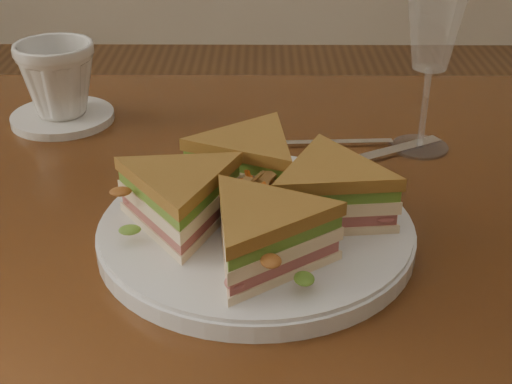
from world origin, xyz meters
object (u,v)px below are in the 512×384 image
(knife, at_px, (358,161))
(saucer, at_px, (63,117))
(coffee_cup, at_px, (58,79))
(sandwich_wedges, at_px, (256,197))
(plate, at_px, (256,232))
(spoon, at_px, (276,143))
(wine_glass, at_px, (434,27))
(table, at_px, (274,295))

(knife, bearing_deg, saucer, 132.71)
(coffee_cup, bearing_deg, sandwich_wedges, -51.76)
(plate, height_order, spoon, plate)
(knife, bearing_deg, plate, -154.40)
(spoon, relative_size, knife, 0.95)
(spoon, bearing_deg, sandwich_wedges, -98.98)
(sandwich_wedges, relative_size, spoon, 1.50)
(sandwich_wedges, height_order, wine_glass, wine_glass)
(table, bearing_deg, coffee_cup, 139.08)
(table, height_order, saucer, saucer)
(sandwich_wedges, distance_m, wine_glass, 0.29)
(wine_glass, bearing_deg, spoon, 178.39)
(plate, bearing_deg, table, 68.83)
(spoon, xyz_separation_m, saucer, (-0.27, 0.07, 0.00))
(wine_glass, bearing_deg, knife, -153.92)
(plate, height_order, coffee_cup, coffee_cup)
(saucer, bearing_deg, coffee_cup, 0.00)
(sandwich_wedges, height_order, coffee_cup, coffee_cup)
(knife, relative_size, coffee_cup, 2.00)
(spoon, bearing_deg, table, -94.04)
(sandwich_wedges, xyz_separation_m, knife, (0.11, 0.16, -0.04))
(plate, xyz_separation_m, wine_glass, (0.19, 0.20, 0.13))
(spoon, relative_size, saucer, 1.45)
(spoon, height_order, saucer, same)
(plate, distance_m, knife, 0.20)
(wine_glass, bearing_deg, coffee_cup, 169.82)
(wine_glass, xyz_separation_m, saucer, (-0.43, 0.08, -0.14))
(coffee_cup, bearing_deg, knife, -21.18)
(plate, distance_m, wine_glass, 0.30)
(table, xyz_separation_m, spoon, (0.00, 0.16, 0.10))
(table, relative_size, sandwich_wedges, 4.35)
(coffee_cup, bearing_deg, wine_glass, -13.56)
(knife, bearing_deg, coffee_cup, 132.71)
(spoon, xyz_separation_m, knife, (0.09, -0.04, -0.00))
(knife, xyz_separation_m, coffee_cup, (-0.36, 0.11, 0.05))
(table, relative_size, saucer, 9.44)
(coffee_cup, bearing_deg, spoon, -18.73)
(plate, bearing_deg, saucer, 131.62)
(sandwich_wedges, bearing_deg, table, 68.83)
(sandwich_wedges, bearing_deg, knife, 55.09)
(sandwich_wedges, bearing_deg, wine_glass, 46.49)
(plate, xyz_separation_m, coffee_cup, (-0.24, 0.28, 0.05))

